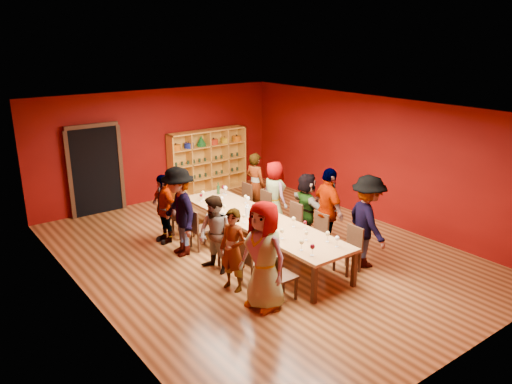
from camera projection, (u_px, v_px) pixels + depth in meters
room_shell at (260, 184)px, 9.98m from camera, size 7.10×9.10×3.04m
tasting_table at (260, 222)px, 10.22m from camera, size 1.10×4.50×0.75m
doorway at (95, 170)px, 12.45m from camera, size 1.40×0.17×2.30m
shelving_unit at (207, 158)px, 14.23m from camera, size 2.40×0.40×1.80m
chair_person_left_0 at (279, 274)px, 8.44m from camera, size 0.42×0.42×0.89m
person_left_0 at (264, 255)px, 8.13m from camera, size 0.64×0.98×1.86m
chair_person_left_1 at (251, 258)px, 9.05m from camera, size 0.42×0.42×0.89m
person_left_1 at (233, 250)px, 8.75m from camera, size 0.54×0.64×1.51m
chair_person_left_2 at (227, 244)px, 9.64m from camera, size 0.42×0.42×0.89m
person_left_2 at (215, 235)px, 9.41m from camera, size 0.53×0.80×1.51m
chair_person_left_3 at (198, 227)px, 10.49m from camera, size 0.42×0.42×0.89m
person_left_3 at (179, 212)px, 10.11m from camera, size 0.63×1.25×1.87m
chair_person_left_4 at (180, 216)px, 11.10m from camera, size 0.42×0.42×0.89m
person_left_4 at (164, 208)px, 10.80m from camera, size 0.45×0.91×1.53m
chair_person_right_0 at (351, 247)px, 9.52m from camera, size 0.42×0.42×0.89m
person_right_0 at (367, 221)px, 9.64m from camera, size 0.87×1.28×1.83m
chair_person_right_1 at (317, 232)px, 10.22m from camera, size 0.42×0.42×0.89m
person_right_1 at (328, 211)px, 10.26m from camera, size 0.72×1.14×1.80m
chair_person_right_2 at (292, 221)px, 10.82m from camera, size 0.42×0.42×0.89m
person_right_2 at (307, 206)px, 10.98m from camera, size 0.66×1.45×1.50m
chair_person_right_3 at (262, 208)px, 11.64m from camera, size 0.42×0.42×0.89m
person_right_3 at (274, 194)px, 11.76m from camera, size 0.47×0.79×1.55m
chair_person_right_4 at (243, 200)px, 12.22m from camera, size 0.42×0.42×0.89m
person_right_4 at (255, 185)px, 12.33m from camera, size 0.52×0.65×1.62m
wine_glass_0 at (272, 210)px, 10.36m from camera, size 0.07×0.07×0.19m
wine_glass_1 at (250, 220)px, 9.81m from camera, size 0.08×0.08×0.19m
wine_glass_2 at (328, 234)px, 9.06m from camera, size 0.08×0.08×0.21m
wine_glass_3 at (224, 188)px, 11.77m from camera, size 0.09×0.09×0.22m
wine_glass_4 at (268, 227)px, 9.42m from camera, size 0.08×0.08×0.20m
wine_glass_5 at (274, 211)px, 10.21m from camera, size 0.09×0.09×0.22m
wine_glass_6 at (244, 216)px, 10.00m from camera, size 0.07×0.07×0.18m
wine_glass_7 at (305, 223)px, 9.65m from camera, size 0.07×0.07×0.18m
wine_glass_8 at (226, 188)px, 11.71m from camera, size 0.09×0.09×0.22m
wine_glass_9 at (282, 231)px, 9.20m from camera, size 0.08×0.08×0.21m
wine_glass_10 at (201, 196)px, 11.28m from camera, size 0.07×0.07×0.18m
wine_glass_11 at (222, 199)px, 11.03m from camera, size 0.08×0.08×0.20m
wine_glass_12 at (246, 197)px, 11.15m from camera, size 0.08×0.08×0.19m
wine_glass_13 at (203, 193)px, 11.39m from camera, size 0.08×0.08×0.21m
wine_glass_14 at (224, 207)px, 10.50m from camera, size 0.08×0.08×0.20m
wine_glass_15 at (306, 233)px, 9.14m from camera, size 0.07×0.07×0.18m
wine_glass_16 at (337, 239)px, 8.85m from camera, size 0.08×0.08×0.21m
wine_glass_17 at (255, 207)px, 10.48m from camera, size 0.08×0.08×0.20m
wine_glass_18 at (312, 247)px, 8.50m from camera, size 0.09×0.09×0.22m
wine_glass_19 at (272, 221)px, 9.72m from camera, size 0.08×0.08×0.19m
wine_glass_20 at (294, 219)px, 9.77m from camera, size 0.09×0.09×0.21m
wine_glass_21 at (302, 243)px, 8.71m from camera, size 0.08×0.08×0.20m
wine_glass_22 at (218, 204)px, 10.73m from camera, size 0.08×0.08×0.19m
wine_glass_23 at (248, 199)px, 10.98m from camera, size 0.09×0.09×0.21m
spittoon_bowl at (263, 216)px, 10.19m from camera, size 0.33×0.33×0.18m
carafe_a at (247, 211)px, 10.33m from camera, size 0.12×0.12×0.25m
carafe_b at (275, 217)px, 10.02m from camera, size 0.12×0.12×0.25m
wine_bottle at (218, 190)px, 11.78m from camera, size 0.07×0.07×0.29m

